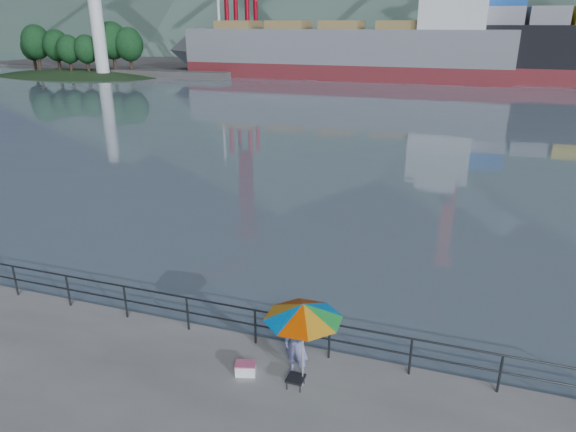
# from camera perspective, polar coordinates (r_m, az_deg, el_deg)

# --- Properties ---
(harbor_water) EXTENTS (500.00, 280.00, 0.00)m
(harbor_water) POSITION_cam_1_polar(r_m,az_deg,el_deg) (139.30, 17.14, 16.60)
(harbor_water) COLOR slate
(harbor_water) RESTS_ON ground
(far_dock) EXTENTS (200.00, 40.00, 0.40)m
(far_dock) POSITION_cam_1_polar(r_m,az_deg,el_deg) (102.37, 21.92, 14.86)
(far_dock) COLOR #514F4C
(far_dock) RESTS_ON ground
(guardrail) EXTENTS (22.00, 0.06, 1.03)m
(guardrail) POSITION_cam_1_polar(r_m,az_deg,el_deg) (14.13, -7.49, -11.32)
(guardrail) COLOR #2D3033
(guardrail) RESTS_ON ground
(lighthouse_islet) EXTENTS (48.00, 26.40, 19.20)m
(lighthouse_islet) POSITION_cam_1_polar(r_m,az_deg,el_deg) (93.55, -22.42, 14.53)
(lighthouse_islet) COLOR #263F1E
(lighthouse_islet) RESTS_ON ground
(fisherman) EXTENTS (0.75, 0.60, 1.81)m
(fisherman) POSITION_cam_1_polar(r_m,az_deg,el_deg) (12.43, 1.02, -13.96)
(fisherman) COLOR #303897
(fisherman) RESTS_ON ground
(beach_umbrella) EXTENTS (2.37, 2.37, 2.19)m
(beach_umbrella) POSITION_cam_1_polar(r_m,az_deg,el_deg) (11.52, 1.72, -10.53)
(beach_umbrella) COLOR white
(beach_umbrella) RESTS_ON ground
(folding_stool) EXTENTS (0.41, 0.41, 0.26)m
(folding_stool) POSITION_cam_1_polar(r_m,az_deg,el_deg) (12.55, 0.85, -17.93)
(folding_stool) COLOR black
(folding_stool) RESTS_ON ground
(cooler_bag) EXTENTS (0.55, 0.45, 0.28)m
(cooler_bag) POSITION_cam_1_polar(r_m,az_deg,el_deg) (12.96, -4.73, -16.58)
(cooler_bag) COLOR white
(cooler_bag) RESTS_ON ground
(fishing_rod) EXTENTS (0.70, 1.49, 1.15)m
(fishing_rod) POSITION_cam_1_polar(r_m,az_deg,el_deg) (13.80, 2.65, -14.61)
(fishing_rod) COLOR black
(fishing_rod) RESTS_ON ground
(bulk_carrier) EXTENTS (49.10, 8.50, 14.50)m
(bulk_carrier) POSITION_cam_1_polar(r_m,az_deg,el_deg) (82.44, 7.46, 17.93)
(bulk_carrier) COLOR maroon
(bulk_carrier) RESTS_ON ground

